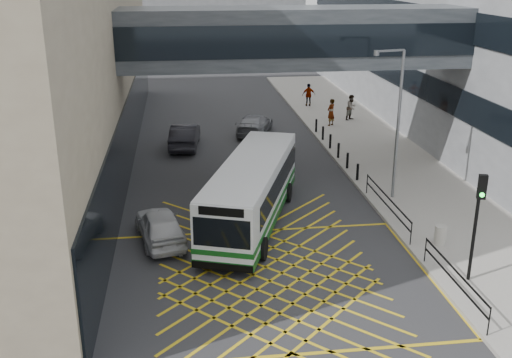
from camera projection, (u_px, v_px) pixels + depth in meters
name	position (u px, v px, depth m)	size (l,w,h in m)	color
ground	(270.00, 281.00, 22.09)	(120.00, 120.00, 0.00)	#333335
skybridge	(294.00, 37.00, 31.16)	(20.00, 4.10, 3.00)	#393F44
pavement	(377.00, 152.00, 37.16)	(6.00, 54.00, 0.16)	#A09B92
box_junction	(270.00, 281.00, 22.09)	(12.00, 9.00, 0.01)	gold
bus	(252.00, 190.00, 26.66)	(5.66, 10.60, 2.92)	white
car_white	(160.00, 225.00, 25.10)	(1.86, 4.54, 1.44)	silver
car_dark	(185.00, 136.00, 38.26)	(1.93, 4.94, 1.55)	black
car_silver	(255.00, 124.00, 41.36)	(1.97, 4.66, 1.45)	gray
traffic_light	(478.00, 213.00, 20.90)	(0.32, 0.49, 4.13)	black
street_lamp	(396.00, 116.00, 28.34)	(1.64, 0.55, 7.25)	slate
litter_bin	(440.00, 235.00, 24.51)	(0.48, 0.48, 0.83)	#ADA89E
kerb_railings	(414.00, 231.00, 24.20)	(0.05, 12.54, 1.00)	black
bollards	(334.00, 146.00, 36.66)	(0.14, 10.14, 0.90)	black
pedestrian_a	(331.00, 112.00, 42.85)	(0.76, 0.54, 1.92)	gray
pedestrian_b	(351.00, 107.00, 44.44)	(0.92, 0.53, 1.88)	gray
pedestrian_c	(309.00, 95.00, 48.90)	(1.08, 0.52, 1.83)	gray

